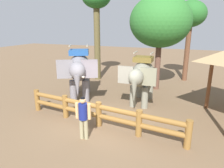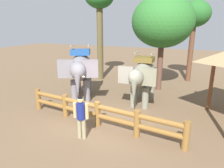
{
  "view_description": "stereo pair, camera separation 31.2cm",
  "coord_description": "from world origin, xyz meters",
  "px_view_note": "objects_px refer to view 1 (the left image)",
  "views": [
    {
      "loc": [
        3.29,
        -7.34,
        4.1
      ],
      "look_at": [
        0.0,
        1.28,
        1.4
      ],
      "focal_mm": 32.74,
      "sensor_mm": 36.0,
      "label": 1
    },
    {
      "loc": [
        3.58,
        -7.22,
        4.1
      ],
      "look_at": [
        0.0,
        1.28,
        1.4
      ],
      "focal_mm": 32.74,
      "sensor_mm": 36.0,
      "label": 2
    }
  ],
  "objects_px": {
    "elephant_center": "(142,76)",
    "tree_back_center": "(191,16)",
    "elephant_near_left": "(79,69)",
    "tree_far_left": "(160,22)",
    "tree_far_right": "(96,1)",
    "tourist_woman_in_black": "(83,115)",
    "log_fence": "(99,112)"
  },
  "relations": [
    {
      "from": "log_fence",
      "to": "tree_far_right",
      "type": "xyz_separation_m",
      "value": [
        -3.27,
        7.02,
        5.06
      ]
    },
    {
      "from": "tree_far_right",
      "to": "elephant_near_left",
      "type": "bearing_deg",
      "value": -78.25
    },
    {
      "from": "tourist_woman_in_black",
      "to": "tree_back_center",
      "type": "xyz_separation_m",
      "value": [
        3.16,
        10.13,
        3.69
      ]
    },
    {
      "from": "log_fence",
      "to": "tree_far_left",
      "type": "xyz_separation_m",
      "value": [
        1.42,
        6.02,
        3.65
      ]
    },
    {
      "from": "elephant_near_left",
      "to": "elephant_center",
      "type": "relative_size",
      "value": 1.12
    },
    {
      "from": "elephant_near_left",
      "to": "tree_back_center",
      "type": "relative_size",
      "value": 0.62
    },
    {
      "from": "elephant_near_left",
      "to": "elephant_center",
      "type": "bearing_deg",
      "value": 7.14
    },
    {
      "from": "tourist_woman_in_black",
      "to": "tree_far_right",
      "type": "xyz_separation_m",
      "value": [
        -3.19,
        8.15,
        4.7
      ]
    },
    {
      "from": "elephant_near_left",
      "to": "tree_back_center",
      "type": "distance_m",
      "value": 8.85
    },
    {
      "from": "log_fence",
      "to": "tree_far_right",
      "type": "distance_m",
      "value": 9.25
    },
    {
      "from": "elephant_near_left",
      "to": "tourist_woman_in_black",
      "type": "xyz_separation_m",
      "value": [
        2.28,
        -3.81,
        -0.74
      ]
    },
    {
      "from": "tree_far_left",
      "to": "tree_far_right",
      "type": "relative_size",
      "value": 0.84
    },
    {
      "from": "elephant_center",
      "to": "tree_back_center",
      "type": "relative_size",
      "value": 0.55
    },
    {
      "from": "tree_back_center",
      "to": "tree_far_right",
      "type": "height_order",
      "value": "tree_far_right"
    },
    {
      "from": "elephant_center",
      "to": "tree_far_left",
      "type": "relative_size",
      "value": 0.54
    },
    {
      "from": "tourist_woman_in_black",
      "to": "tree_far_right",
      "type": "height_order",
      "value": "tree_far_right"
    },
    {
      "from": "tree_far_left",
      "to": "tree_back_center",
      "type": "bearing_deg",
      "value": 60.92
    },
    {
      "from": "tree_far_left",
      "to": "tree_far_right",
      "type": "height_order",
      "value": "tree_far_right"
    },
    {
      "from": "log_fence",
      "to": "tourist_woman_in_black",
      "type": "distance_m",
      "value": 1.19
    },
    {
      "from": "log_fence",
      "to": "tree_back_center",
      "type": "relative_size",
      "value": 1.27
    },
    {
      "from": "elephant_near_left",
      "to": "tree_far_left",
      "type": "relative_size",
      "value": 0.61
    },
    {
      "from": "elephant_center",
      "to": "log_fence",
      "type": "bearing_deg",
      "value": -109.0
    },
    {
      "from": "log_fence",
      "to": "elephant_center",
      "type": "height_order",
      "value": "elephant_center"
    },
    {
      "from": "log_fence",
      "to": "tree_far_left",
      "type": "height_order",
      "value": "tree_far_left"
    },
    {
      "from": "elephant_center",
      "to": "tourist_woman_in_black",
      "type": "distance_m",
      "value": 4.43
    },
    {
      "from": "log_fence",
      "to": "tree_far_left",
      "type": "distance_m",
      "value": 7.19
    },
    {
      "from": "elephant_near_left",
      "to": "tree_back_center",
      "type": "height_order",
      "value": "tree_back_center"
    },
    {
      "from": "tree_far_left",
      "to": "elephant_center",
      "type": "bearing_deg",
      "value": -96.87
    },
    {
      "from": "elephant_near_left",
      "to": "tree_far_right",
      "type": "distance_m",
      "value": 5.95
    },
    {
      "from": "log_fence",
      "to": "tree_far_right",
      "type": "height_order",
      "value": "tree_far_right"
    },
    {
      "from": "tree_back_center",
      "to": "tree_far_right",
      "type": "xyz_separation_m",
      "value": [
        -6.35,
        -1.98,
        1.01
      ]
    },
    {
      "from": "tourist_woman_in_black",
      "to": "log_fence",
      "type": "bearing_deg",
      "value": 85.64
    }
  ]
}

